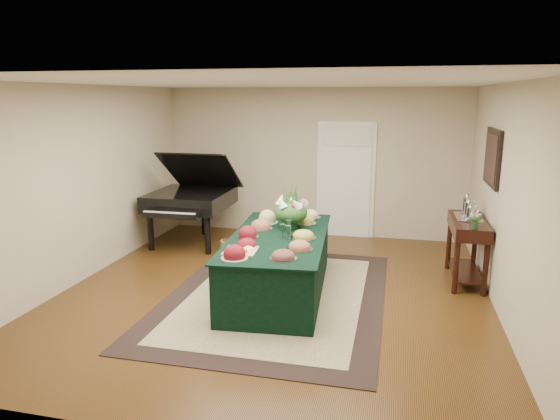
% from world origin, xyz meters
% --- Properties ---
extents(ground, '(6.00, 6.00, 0.00)m').
position_xyz_m(ground, '(0.00, 0.00, 0.00)').
color(ground, black).
rests_on(ground, ground).
extents(area_rug, '(2.74, 3.83, 0.01)m').
position_xyz_m(area_rug, '(0.05, -0.13, 0.01)').
color(area_rug, black).
rests_on(area_rug, ground).
extents(kitchen_doorway, '(1.05, 0.07, 2.10)m').
position_xyz_m(kitchen_doorway, '(0.60, 2.97, 1.02)').
color(kitchen_doorway, white).
rests_on(kitchen_doorway, ground).
extents(buffet_table, '(1.40, 2.63, 0.78)m').
position_xyz_m(buffet_table, '(0.05, 0.01, 0.39)').
color(buffet_table, black).
rests_on(buffet_table, ground).
extents(food_platters, '(1.05, 2.38, 0.14)m').
position_xyz_m(food_platters, '(0.00, 0.10, 0.83)').
color(food_platters, silver).
rests_on(food_platters, buffet_table).
extents(cutting_board, '(0.40, 0.40, 0.10)m').
position_xyz_m(cutting_board, '(-0.22, -0.76, 0.81)').
color(cutting_board, tan).
rests_on(cutting_board, buffet_table).
extents(green_goblets, '(0.16, 0.36, 0.18)m').
position_xyz_m(green_goblets, '(0.16, -0.02, 0.87)').
color(green_goblets, '#153521').
rests_on(green_goblets, buffet_table).
extents(floral_centerpiece, '(0.47, 0.47, 0.47)m').
position_xyz_m(floral_centerpiece, '(0.12, 0.43, 1.06)').
color(floral_centerpiece, '#153521').
rests_on(floral_centerpiece, buffet_table).
extents(grand_piano, '(1.43, 1.60, 1.63)m').
position_xyz_m(grand_piano, '(-1.96, 1.87, 0.80)').
color(grand_piano, black).
rests_on(grand_piano, ground).
extents(wicker_basket, '(0.35, 0.35, 0.22)m').
position_xyz_m(wicker_basket, '(-1.11, 1.48, 0.11)').
color(wicker_basket, olive).
rests_on(wicker_basket, ground).
extents(mahogany_sideboard, '(0.45, 1.19, 0.90)m').
position_xyz_m(mahogany_sideboard, '(2.50, 1.00, 0.69)').
color(mahogany_sideboard, black).
rests_on(mahogany_sideboard, ground).
extents(tea_service, '(0.34, 0.58, 0.30)m').
position_xyz_m(tea_service, '(2.50, 1.13, 1.01)').
color(tea_service, silver).
rests_on(tea_service, mahogany_sideboard).
extents(pink_bouquet, '(0.17, 0.17, 0.22)m').
position_xyz_m(pink_bouquet, '(2.50, 0.47, 1.04)').
color(pink_bouquet, '#153521').
rests_on(pink_bouquet, mahogany_sideboard).
extents(wall_painting, '(0.05, 0.95, 0.75)m').
position_xyz_m(wall_painting, '(2.72, 1.00, 1.75)').
color(wall_painting, black).
rests_on(wall_painting, ground).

